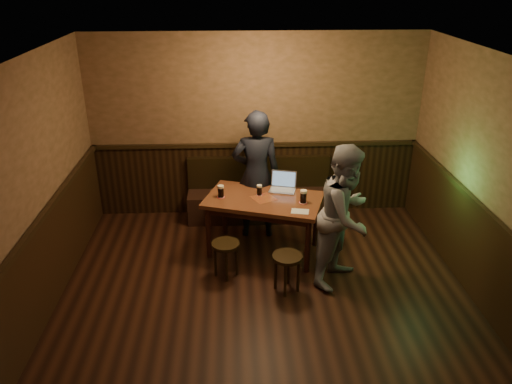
{
  "coord_description": "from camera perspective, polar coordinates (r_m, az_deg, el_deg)",
  "views": [
    {
      "loc": [
        -0.35,
        -4.28,
        3.63
      ],
      "look_at": [
        -0.07,
        1.61,
        0.95
      ],
      "focal_mm": 35.0,
      "sensor_mm": 36.0,
      "label": 1
    }
  ],
  "objects": [
    {
      "name": "pint_mid",
      "position": [
        6.69,
        0.39,
        0.23
      ],
      "size": [
        0.09,
        0.09,
        0.15
      ],
      "color": "#B31626",
      "rests_on": "pub_table"
    },
    {
      "name": "stool_right",
      "position": [
        6.04,
        3.59,
        -8.04
      ],
      "size": [
        0.44,
        0.44,
        0.49
      ],
      "rotation": [
        0.0,
        0.0,
        -0.24
      ],
      "color": "black",
      "rests_on": "ground"
    },
    {
      "name": "pub_table",
      "position": [
        6.67,
        0.88,
        -1.55
      ],
      "size": [
        1.71,
        1.29,
        0.81
      ],
      "rotation": [
        0.0,
        0.0,
        -0.32
      ],
      "color": "#5B311A",
      "rests_on": "ground"
    },
    {
      "name": "menu",
      "position": [
        6.3,
        5.05,
        -2.22
      ],
      "size": [
        0.25,
        0.19,
        0.0
      ],
      "primitive_type": "cube",
      "rotation": [
        0.0,
        0.0,
        -0.2
      ],
      "color": "silver",
      "rests_on": "pub_table"
    },
    {
      "name": "person_suit",
      "position": [
        7.03,
        0.02,
        1.96
      ],
      "size": [
        0.69,
        0.45,
        1.88
      ],
      "primitive_type": "imported",
      "rotation": [
        0.0,
        0.0,
        3.14
      ],
      "color": "black",
      "rests_on": "ground"
    },
    {
      "name": "room",
      "position": [
        5.12,
        1.49,
        -3.89
      ],
      "size": [
        5.04,
        6.04,
        2.84
      ],
      "color": "black",
      "rests_on": "ground"
    },
    {
      "name": "laptop",
      "position": [
        6.87,
        3.09,
        0.78
      ],
      "size": [
        0.41,
        0.36,
        0.25
      ],
      "rotation": [
        0.0,
        0.0,
        -0.26
      ],
      "color": "silver",
      "rests_on": "pub_table"
    },
    {
      "name": "pint_left",
      "position": [
        6.64,
        -4.05,
        0.09
      ],
      "size": [
        0.11,
        0.11,
        0.17
      ],
      "color": "#B31626",
      "rests_on": "pub_table"
    },
    {
      "name": "pint_right",
      "position": [
        6.5,
        5.43,
        -0.51
      ],
      "size": [
        0.12,
        0.12,
        0.18
      ],
      "color": "#B31626",
      "rests_on": "pub_table"
    },
    {
      "name": "person_grey",
      "position": [
        6.09,
        10.22,
        -2.67
      ],
      "size": [
        1.07,
        1.1,
        1.78
      ],
      "primitive_type": "imported",
      "rotation": [
        0.0,
        0.0,
        0.9
      ],
      "color": "gray",
      "rests_on": "ground"
    },
    {
      "name": "stool_left",
      "position": [
        6.31,
        -3.48,
        -6.58
      ],
      "size": [
        0.37,
        0.37,
        0.48
      ],
      "rotation": [
        0.0,
        0.0,
        0.05
      ],
      "color": "black",
      "rests_on": "ground"
    },
    {
      "name": "bench",
      "position": [
        7.78,
        0.38,
        -0.79
      ],
      "size": [
        2.2,
        0.5,
        0.95
      ],
      "color": "black",
      "rests_on": "ground"
    }
  ]
}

